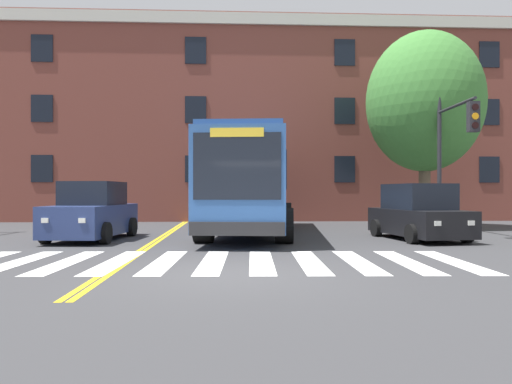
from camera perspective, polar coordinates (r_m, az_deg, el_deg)
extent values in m
plane|color=#38383A|center=(9.63, -3.23, -9.35)|extent=(120.00, 120.00, 0.00)
cube|color=white|center=(12.39, -25.46, -7.23)|extent=(0.68, 3.88, 0.01)
cube|color=white|center=(11.97, -20.73, -7.48)|extent=(0.68, 3.88, 0.01)
cube|color=white|center=(11.65, -15.69, -7.69)|extent=(0.68, 3.88, 0.01)
cube|color=white|center=(11.42, -10.40, -7.85)|extent=(0.68, 3.88, 0.01)
cube|color=white|center=(11.28, -4.94, -7.94)|extent=(0.68, 3.88, 0.01)
cube|color=white|center=(11.25, 0.61, -7.96)|extent=(0.68, 3.88, 0.01)
cube|color=white|center=(11.33, 6.13, -7.91)|extent=(0.68, 3.88, 0.01)
cube|color=white|center=(11.50, 11.54, -7.79)|extent=(0.68, 3.88, 0.01)
cube|color=white|center=(11.77, 16.73, -7.61)|extent=(0.68, 3.88, 0.01)
cube|color=white|center=(12.13, 21.65, -7.38)|extent=(0.68, 3.88, 0.01)
cube|color=gold|center=(25.34, -8.43, -3.51)|extent=(0.12, 36.00, 0.01)
cube|color=gold|center=(25.32, -8.07, -3.52)|extent=(0.12, 36.00, 0.01)
cube|color=#2D5699|center=(18.69, -0.49, 1.01)|extent=(3.79, 11.53, 2.94)
cube|color=black|center=(18.66, 3.48, 1.92)|extent=(1.17, 10.35, 1.06)
cube|color=black|center=(18.83, -4.42, 1.90)|extent=(1.17, 10.35, 1.06)
cube|color=black|center=(13.06, -2.19, 2.99)|extent=(2.30, 0.28, 1.76)
cube|color=yellow|center=(13.13, -2.20, 6.83)|extent=(1.41, 0.18, 0.24)
cube|color=#232326|center=(13.05, -2.21, -4.23)|extent=(2.51, 0.38, 0.36)
cube|color=#294E89|center=(18.78, -0.49, 5.75)|extent=(3.59, 11.06, 0.16)
cylinder|color=black|center=(15.18, 3.24, -3.86)|extent=(0.68, 1.14, 1.08)
cylinder|color=black|center=(15.38, -5.97, -3.81)|extent=(0.68, 1.14, 1.08)
cylinder|color=black|center=(21.22, 3.30, -2.75)|extent=(0.68, 1.14, 1.08)
cylinder|color=black|center=(21.37, -3.31, -2.73)|extent=(0.68, 1.14, 1.08)
cylinder|color=black|center=(22.32, 3.31, -2.61)|extent=(0.68, 1.14, 1.08)
cylinder|color=black|center=(22.46, -2.98, -2.60)|extent=(0.68, 1.14, 1.08)
cube|color=navy|center=(17.15, -18.23, -3.01)|extent=(2.19, 4.46, 0.96)
cube|color=black|center=(17.25, -18.07, -0.13)|extent=(1.80, 2.21, 0.76)
cube|color=white|center=(14.93, -19.27, -3.10)|extent=(0.20, 0.06, 0.14)
cube|color=white|center=(15.36, -22.99, -3.01)|extent=(0.20, 0.06, 0.14)
cylinder|color=black|center=(15.61, -16.82, -4.52)|extent=(0.28, 0.68, 0.66)
cylinder|color=black|center=(16.30, -22.92, -4.33)|extent=(0.28, 0.68, 0.66)
cylinder|color=black|center=(18.14, -14.01, -3.89)|extent=(0.28, 0.68, 0.66)
cylinder|color=black|center=(18.75, -19.39, -3.76)|extent=(0.28, 0.68, 0.66)
cube|color=black|center=(17.26, 18.07, -3.26)|extent=(2.30, 4.31, 0.83)
cube|color=black|center=(17.27, 18.01, -0.50)|extent=(1.88, 2.45, 0.84)
cube|color=white|center=(15.76, 23.40, -3.27)|extent=(0.20, 0.07, 0.14)
cube|color=white|center=(15.19, 20.07, -3.40)|extent=(0.20, 0.07, 0.14)
cylinder|color=black|center=(16.65, 22.93, -4.34)|extent=(0.30, 0.62, 0.60)
cylinder|color=black|center=(15.73, 17.39, -4.60)|extent=(0.30, 0.62, 0.60)
cylinder|color=black|center=(18.82, 18.64, -3.84)|extent=(0.30, 0.62, 0.60)
cylinder|color=black|center=(18.01, 13.59, -4.01)|extent=(0.30, 0.62, 0.60)
cylinder|color=#28282D|center=(20.55, 20.22, 2.95)|extent=(0.16, 0.16, 5.23)
cylinder|color=#28282D|center=(19.37, 21.87, 9.14)|extent=(0.20, 3.02, 0.11)
cube|color=#28282D|center=(18.05, 23.58, 7.88)|extent=(0.35, 0.29, 1.00)
cylinder|color=black|center=(17.96, 23.78, 8.89)|extent=(0.22, 0.04, 0.22)
cylinder|color=orange|center=(17.92, 23.78, 7.94)|extent=(0.22, 0.04, 0.22)
cylinder|color=black|center=(17.88, 23.78, 6.99)|extent=(0.22, 0.04, 0.22)
cylinder|color=brown|center=(22.86, 18.71, -0.26)|extent=(0.49, 0.49, 2.90)
ellipsoid|color=#428438|center=(23.19, 18.71, 9.76)|extent=(5.85, 5.85, 6.08)
cube|color=brown|center=(30.49, -6.37, 7.48)|extent=(39.32, 8.07, 11.05)
cube|color=beige|center=(27.67, -6.93, 19.19)|extent=(39.32, 0.16, 0.60)
cube|color=black|center=(27.89, -23.26, 2.48)|extent=(1.10, 0.06, 1.40)
cube|color=black|center=(26.21, -6.92, 2.64)|extent=(1.10, 0.06, 1.40)
cube|color=black|center=(26.83, 10.10, 2.58)|extent=(1.10, 0.06, 1.40)
cube|color=black|center=(29.60, 25.12, 2.34)|extent=(1.10, 0.06, 1.40)
cube|color=black|center=(28.19, -23.27, 8.77)|extent=(1.10, 0.06, 1.40)
cube|color=black|center=(26.53, -6.92, 9.33)|extent=(1.10, 0.06, 1.40)
cube|color=black|center=(27.14, 10.10, 9.12)|extent=(1.10, 0.06, 1.40)
cube|color=black|center=(29.88, 25.12, 8.28)|extent=(1.10, 0.06, 1.40)
cube|color=black|center=(28.83, -23.27, 14.86)|extent=(1.10, 0.06, 1.40)
cube|color=black|center=(27.20, -6.92, 15.77)|extent=(1.10, 0.06, 1.40)
cube|color=black|center=(27.80, 10.10, 15.43)|extent=(1.10, 0.06, 1.40)
cube|color=black|center=(30.48, 25.12, 14.04)|extent=(1.10, 0.06, 1.40)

